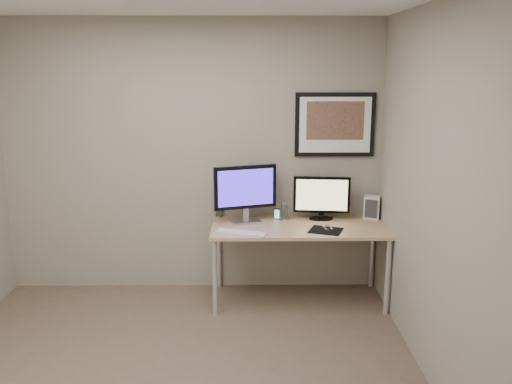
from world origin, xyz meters
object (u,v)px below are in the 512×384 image
monitor_large (245,191)px  monitor_tv (322,197)px  desk (299,233)px  framed_art (335,125)px  phone_dock (277,215)px  keyboard (242,233)px  speaker_right (284,211)px  speaker_left (218,209)px  fan_unit (372,207)px

monitor_large → monitor_tv: bearing=-10.5°
desk → monitor_tv: bearing=41.7°
framed_art → monitor_large: framed_art is taller
phone_dock → keyboard: (-0.33, -0.38, -0.05)m
monitor_tv → keyboard: 0.89m
speaker_right → framed_art: bearing=13.9°
desk → speaker_right: speaker_right is taller
desk → speaker_right: (-0.12, 0.21, 0.15)m
monitor_tv → speaker_right: 0.38m
speaker_left → fan_unit: (1.47, -0.07, 0.03)m
keyboard → speaker_left: bearing=132.5°
framed_art → phone_dock: size_ratio=6.14×
framed_art → monitor_tv: (-0.12, -0.13, -0.67)m
desk → fan_unit: fan_unit is taller
desk → fan_unit: (0.72, 0.23, 0.18)m
desk → speaker_left: 0.83m
desk → monitor_tv: size_ratio=3.00×
speaker_right → keyboard: 0.60m
desk → phone_dock: phone_dock is taller
desk → speaker_right: 0.29m
desk → keyboard: (-0.52, -0.22, 0.07)m
framed_art → monitor_large: bearing=-165.7°
framed_art → fan_unit: 0.87m
framed_art → speaker_left: (-1.11, -0.02, -0.81)m
monitor_tv → speaker_left: (-0.98, 0.10, -0.14)m
monitor_large → speaker_right: bearing=-2.7°
speaker_left → monitor_tv: bearing=-2.7°
desk → fan_unit: size_ratio=7.19×
desk → phone_dock: (-0.20, 0.16, 0.13)m
desk → keyboard: size_ratio=3.46×
framed_art → speaker_right: bearing=-166.0°
speaker_right → fan_unit: (0.84, 0.02, 0.03)m
monitor_tv → phone_dock: monitor_tv is taller
monitor_large → fan_unit: bearing=-11.9°
framed_art → fan_unit: framed_art is taller
desk → framed_art: (0.35, 0.33, 0.96)m
framed_art → monitor_tv: framed_art is taller
phone_dock → keyboard: phone_dock is taller
desk → monitor_large: 0.62m
monitor_tv → fan_unit: bearing=9.2°
speaker_right → fan_unit: size_ratio=0.74×
speaker_right → phone_dock: speaker_right is taller
framed_art → phone_dock: 1.01m
phone_dock → fan_unit: size_ratio=0.55×
speaker_right → keyboard: speaker_right is taller
monitor_tv → keyboard: size_ratio=1.15×
keyboard → fan_unit: size_ratio=2.08×
monitor_large → phone_dock: bearing=-8.6°
speaker_left → keyboard: (0.23, -0.53, -0.07)m
framed_art → speaker_right: (-0.47, -0.12, -0.81)m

